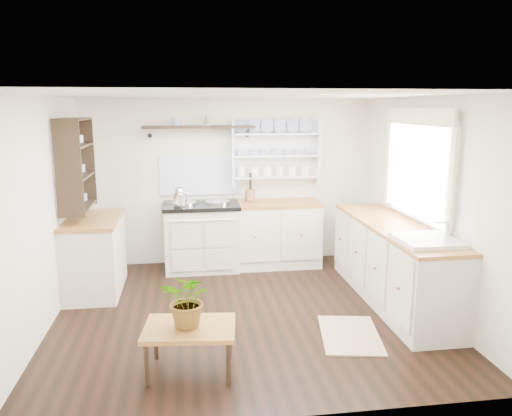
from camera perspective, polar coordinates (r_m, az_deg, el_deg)
The scene contains 19 objects.
floor at distance 5.52m, azimuth -1.25°, elevation -11.82°, with size 4.00×3.80×0.01m, color black.
wall_back at distance 7.04m, azimuth -3.16°, elevation 3.02°, with size 4.00×0.02×2.30m, color #ECE5CB.
wall_right at distance 5.76m, azimuth 18.85°, elevation 0.52°, with size 0.02×3.80×2.30m, color #ECE5CB.
wall_left at distance 5.33m, azimuth -23.19°, elevation -0.66°, with size 0.02×3.80×2.30m, color #ECE5CB.
ceiling at distance 5.07m, azimuth -1.37°, elevation 12.78°, with size 4.00×3.80×0.01m, color white.
window at distance 5.81m, azimuth 18.00°, elevation 4.80°, with size 0.08×1.55×1.22m.
aga_cooker at distance 6.83m, azimuth -6.22°, elevation -3.18°, with size 1.02×0.71×0.94m.
back_cabinets at distance 6.96m, azimuth 2.05°, elevation -2.86°, with size 1.27×0.63×0.90m.
right_cabinets at distance 5.89m, azimuth 15.36°, elevation -5.98°, with size 0.62×2.43×0.90m.
belfast_sink at distance 5.14m, azimuth 18.86°, elevation -4.77°, with size 0.55×0.60×0.45m.
left_cabinets at distance 6.28m, azimuth -17.96°, elevation -5.03°, with size 0.62×1.13×0.90m.
plate_rack at distance 7.04m, azimuth 2.14°, elevation 6.36°, with size 1.20×0.22×0.90m.
high_shelf at distance 6.82m, azimuth -6.53°, elevation 9.10°, with size 1.50×0.29×0.16m.
left_shelving at distance 6.10m, azimuth -19.89°, elevation 4.83°, with size 0.28×0.80×1.05m, color black.
kettle at distance 6.59m, azimuth -8.73°, elevation 1.40°, with size 0.19×0.19×0.23m, color silver, non-canonical shape.
utensil_crock at distance 6.88m, azimuth -0.70°, elevation 1.50°, with size 0.14×0.14×0.16m, color brown.
center_table at distance 4.29m, azimuth -7.57°, elevation -13.80°, with size 0.80×0.61×0.41m.
potted_plant at distance 4.18m, azimuth -7.68°, elevation -10.34°, with size 0.42×0.36×0.47m, color #3F7233.
floor_rug at distance 5.09m, azimuth 10.69°, elevation -14.05°, with size 0.55×0.85×0.02m, color #8E6652.
Camera 1 is at (-0.60, -5.04, 2.19)m, focal length 35.00 mm.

